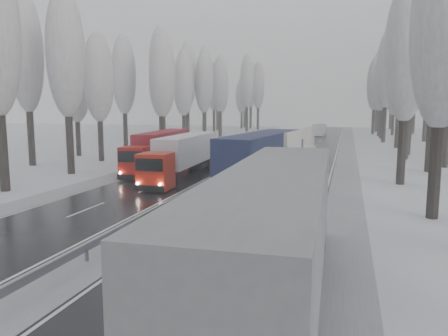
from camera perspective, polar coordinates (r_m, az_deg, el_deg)
The scene contains 54 objects.
ground at distance 16.39m, azimuth -25.42°, elevation -15.65°, with size 260.00×260.00×0.00m, color silver.
carriageway_right at distance 41.91m, azimuth 8.88°, elevation -0.79°, with size 7.50×200.00×0.03m, color black.
carriageway_left at distance 44.40m, azimuth -4.69°, elevation -0.23°, with size 7.50×200.00×0.03m, color black.
median_slush at distance 42.85m, azimuth 1.90°, elevation -0.49°, with size 3.00×200.00×0.04m, color #AAAEB2.
shoulder_right at distance 41.62m, azimuth 15.66°, elevation -1.05°, with size 2.40×200.00×0.04m, color #AAAEB2.
shoulder_left at distance 46.35m, azimuth -10.43°, elevation 0.02°, with size 2.40×200.00×0.04m, color #AAAEB2.
median_guardrail at distance 42.76m, azimuth 1.90°, elevation 0.27°, with size 0.12×200.00×0.76m.
tree_16 at distance 27.57m, azimuth 26.88°, elevation 16.16°, with size 3.60×3.60×16.53m.
tree_18 at distance 38.65m, azimuth 22.84°, elevation 13.85°, with size 3.60×3.60×16.58m.
tree_20 at distance 47.08m, azimuth 25.79°, elevation 11.85°, with size 3.60×3.60×15.71m.
tree_22 at distance 57.27m, azimuth 23.12°, elevation 11.28°, with size 3.60×3.60×15.86m.
tree_24 at distance 63.00m, azimuth 23.47°, elevation 13.60°, with size 3.60×3.60×20.49m.
tree_26 at distance 73.00m, azimuth 22.09°, elevation 11.96°, with size 3.60×3.60×18.78m.
tree_27 at distance 77.93m, azimuth 27.07°, elevation 10.84°, with size 3.60×3.60×17.62m.
tree_28 at distance 83.55m, azimuth 20.47°, elevation 11.84°, with size 3.60×3.60×19.62m.
tree_29 at distance 88.29m, azimuth 25.09°, elevation 10.73°, with size 3.60×3.60×18.11m.
tree_30 at distance 93.19m, azimuth 20.11°, elevation 10.72°, with size 3.60×3.60×17.86m.
tree_31 at distance 97.77m, azimuth 23.47°, elevation 10.66°, with size 3.60×3.60×18.58m.
tree_32 at distance 100.66m, azimuth 19.83°, elevation 10.30°, with size 3.60×3.60×17.33m.
tree_33 at distance 104.82m, azimuth 21.36°, elevation 9.07°, with size 3.60×3.60×14.33m.
tree_34 at distance 107.71m, azimuth 19.10°, elevation 10.26°, with size 3.60×3.60×17.63m.
tree_35 at distance 112.55m, azimuth 23.75°, elevation 10.11°, with size 3.60×3.60×18.25m.
tree_36 at distance 117.68m, azimuth 19.52°, elevation 10.82°, with size 3.60×3.60×20.23m.
tree_37 at distance 122.15m, azimuth 22.66°, elevation 9.39°, with size 3.60×3.60×16.37m.
tree_38 at distance 128.25m, azimuth 19.96°, elevation 9.89°, with size 3.60×3.60×17.97m.
tree_39 at distance 132.41m, azimuth 21.05°, elevation 9.27°, with size 3.60×3.60×16.19m.
tree_58 at distance 44.03m, azimuth -19.98°, elevation 13.73°, with size 3.60×3.60×17.21m.
tree_59 at distance 51.92m, azimuth -24.45°, elevation 13.41°, with size 3.60×3.60×18.41m.
tree_60 at distance 53.35m, azimuth -16.09°, elevation 11.18°, with size 3.60×3.60×14.84m.
tree_61 at distance 59.81m, azimuth -18.79°, elevation 10.15°, with size 3.60×3.60×13.95m.
tree_62 at distance 60.07m, azimuth -8.06°, elevation 11.76°, with size 3.60×3.60×16.04m.
tree_63 at distance 67.17m, azimuth -12.96°, elevation 11.69°, with size 3.60×3.60×16.88m.
tree_64 at distance 70.00m, azimuth -8.31°, elevation 10.89°, with size 3.60×3.60×15.42m.
tree_65 at distance 74.54m, azimuth -8.36°, elevation 12.70°, with size 3.60×3.60×19.48m.
tree_66 at distance 78.84m, azimuth -5.33°, elevation 10.52°, with size 3.60×3.60×15.23m.
tree_67 at distance 83.12m, azimuth -5.24°, elevation 11.21°, with size 3.60×3.60×17.09m.
tree_68 at distance 84.71m, azimuth -2.65°, elevation 10.98°, with size 3.60×3.60×16.65m.
tree_69 at distance 90.19m, azimuth -4.81°, elevation 11.87°, with size 3.60×3.60×19.35m.
tree_70 at distance 94.25m, azimuth -0.52°, elevation 10.86°, with size 3.60×3.60×17.09m.
tree_71 at distance 99.57m, azimuth -2.54°, elevation 11.62°, with size 3.60×3.60×19.61m.
tree_72 at distance 103.89m, azimuth -0.45°, elevation 9.90°, with size 3.60×3.60×15.11m.
tree_73 at distance 108.60m, azimuth -1.33°, elevation 10.53°, with size 3.60×3.60×17.22m.
tree_74 at distance 113.49m, azimuth 3.02°, elevation 11.20°, with size 3.60×3.60×19.68m.
tree_75 at distance 119.65m, azimuth -0.89°, elevation 10.72°, with size 3.60×3.60×18.60m.
tree_76 at distance 122.41m, azimuth 4.49°, elevation 10.62°, with size 3.60×3.60×18.55m.
tree_77 at distance 127.43m, azimuth 2.33°, elevation 9.32°, with size 3.60×3.60×14.32m.
tree_78 at distance 129.60m, azimuth 3.53°, elevation 10.77°, with size 3.60×3.60×19.55m.
tree_79 at distance 134.05m, azimuth 2.72°, elevation 10.01°, with size 3.60×3.60×17.07m.
truck_grey_tarp at distance 14.06m, azimuth 7.17°, elevation -7.33°, with size 3.29×17.84×4.56m.
truck_blue_box at distance 34.91m, azimuth 5.48°, elevation 1.68°, with size 4.40×17.05×4.34m.
truck_cream_box at distance 42.79m, azimuth 8.51°, elevation 2.76°, with size 3.64×16.87×4.30m.
box_truck_distant at distance 97.81m, azimuth 12.37°, elevation 4.92°, with size 2.60×7.34×2.70m.
truck_red_white at distance 39.55m, azimuth -5.24°, elevation 1.95°, with size 2.90×14.80×3.78m.
truck_red_red at distance 45.04m, azimuth -8.36°, elevation 2.66°, with size 3.79×14.96×3.80m.
Camera 1 is at (10.20, -11.13, 6.37)m, focal length 35.00 mm.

